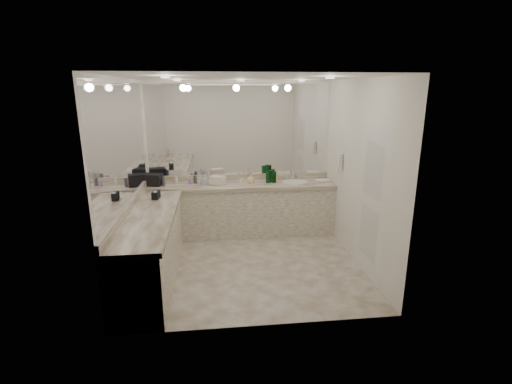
{
  "coord_description": "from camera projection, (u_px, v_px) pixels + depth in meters",
  "views": [
    {
      "loc": [
        -0.43,
        -4.93,
        2.44
      ],
      "look_at": [
        0.18,
        0.4,
        0.96
      ],
      "focal_mm": 26.0,
      "sensor_mm": 36.0,
      "label": 1
    }
  ],
  "objects": [
    {
      "name": "amenity_bottle_0",
      "position": [
        241.0,
        182.0,
        6.3
      ],
      "size": [
        0.05,
        0.05,
        0.07
      ],
      "primitive_type": "cylinder",
      "color": "white",
      "rests_on": "vanity_back_top"
    },
    {
      "name": "amenity_bottle_4",
      "position": [
        164.0,
        182.0,
        6.16
      ],
      "size": [
        0.05,
        0.05,
        0.15
      ],
      "primitive_type": "cylinder",
      "color": "#3F3F4C",
      "rests_on": "vanity_back_top"
    },
    {
      "name": "sink",
      "position": [
        295.0,
        182.0,
        6.43
      ],
      "size": [
        0.44,
        0.44,
        0.03
      ],
      "primitive_type": "cylinder",
      "color": "white",
      "rests_on": "vanity_back_top"
    },
    {
      "name": "black_toiletry_bag",
      "position": [
        152.0,
        180.0,
        6.19
      ],
      "size": [
        0.37,
        0.29,
        0.19
      ],
      "primitive_type": "cube",
      "rotation": [
        0.0,
        0.0,
        -0.26
      ],
      "color": "black",
      "rests_on": "vanity_back_top"
    },
    {
      "name": "mirror_back",
      "position": [
        239.0,
        130.0,
        6.37
      ],
      "size": [
        3.12,
        0.01,
        1.55
      ],
      "primitive_type": "cube",
      "color": "white",
      "rests_on": "wall_back"
    },
    {
      "name": "vanity_left_base",
      "position": [
        151.0,
        249.0,
        4.88
      ],
      "size": [
        0.6,
        2.4,
        0.84
      ],
      "primitive_type": "cube",
      "color": "silver",
      "rests_on": "floor"
    },
    {
      "name": "amenity_bottle_6",
      "position": [
        252.0,
        180.0,
        6.4
      ],
      "size": [
        0.06,
        0.06,
        0.07
      ],
      "primitive_type": "cylinder",
      "color": "#9966B2",
      "rests_on": "vanity_back_top"
    },
    {
      "name": "door",
      "position": [
        371.0,
        201.0,
        4.83
      ],
      "size": [
        0.02,
        0.82,
        2.1
      ],
      "primitive_type": "cube",
      "color": "white",
      "rests_on": "wall_right"
    },
    {
      "name": "amenity_bottle_1",
      "position": [
        276.0,
        179.0,
        6.51
      ],
      "size": [
        0.05,
        0.05,
        0.08
      ],
      "primitive_type": "cylinder",
      "color": "#F2D84C",
      "rests_on": "vanity_back_top"
    },
    {
      "name": "green_bottle_1",
      "position": [
        268.0,
        178.0,
        6.36
      ],
      "size": [
        0.07,
        0.07,
        0.19
      ],
      "primitive_type": "cylinder",
      "color": "#0D5120",
      "rests_on": "vanity_back_top"
    },
    {
      "name": "soap_bottle_c",
      "position": [
        251.0,
        178.0,
        6.37
      ],
      "size": [
        0.14,
        0.14,
        0.15
      ],
      "primitive_type": "imported",
      "rotation": [
        0.0,
        0.0,
        0.17
      ],
      "color": "#E5C882",
      "rests_on": "vanity_back_top"
    },
    {
      "name": "ceiling",
      "position": [
        246.0,
        77.0,
        4.73
      ],
      "size": [
        3.2,
        3.2,
        0.0
      ],
      "primitive_type": "plane",
      "color": "white",
      "rests_on": "floor"
    },
    {
      "name": "vanity_back_base",
      "position": [
        241.0,
        210.0,
        6.45
      ],
      "size": [
        3.2,
        0.6,
        0.84
      ],
      "primitive_type": "cube",
      "color": "silver",
      "rests_on": "floor"
    },
    {
      "name": "wall_phone",
      "position": [
        340.0,
        161.0,
        5.9
      ],
      "size": [
        0.06,
        0.1,
        0.24
      ],
      "primitive_type": "cube",
      "color": "white",
      "rests_on": "wall_right"
    },
    {
      "name": "black_bag_spill",
      "position": [
        156.0,
        195.0,
        5.44
      ],
      "size": [
        0.11,
        0.2,
        0.11
      ],
      "primitive_type": "cube",
      "rotation": [
        0.0,
        0.0,
        -0.1
      ],
      "color": "black",
      "rests_on": "vanity_left_top"
    },
    {
      "name": "green_bottle_2",
      "position": [
        271.0,
        176.0,
        6.4
      ],
      "size": [
        0.07,
        0.07,
        0.21
      ],
      "primitive_type": "cylinder",
      "color": "#0D5120",
      "rests_on": "vanity_back_top"
    },
    {
      "name": "wall_left",
      "position": [
        126.0,
        180.0,
        4.9
      ],
      "size": [
        0.02,
        3.0,
        2.6
      ],
      "primitive_type": "cube",
      "color": "silver",
      "rests_on": "floor"
    },
    {
      "name": "wall_back",
      "position": [
        239.0,
        157.0,
        6.51
      ],
      "size": [
        3.2,
        0.02,
        2.6
      ],
      "primitive_type": "cube",
      "color": "silver",
      "rests_on": "floor"
    },
    {
      "name": "faucet",
      "position": [
        293.0,
        175.0,
        6.61
      ],
      "size": [
        0.24,
        0.16,
        0.14
      ],
      "primitive_type": "cube",
      "color": "silver",
      "rests_on": "vanity_back_top"
    },
    {
      "name": "amenity_bottle_3",
      "position": [
        177.0,
        180.0,
        6.34
      ],
      "size": [
        0.04,
        0.04,
        0.11
      ],
      "primitive_type": "cylinder",
      "color": "white",
      "rests_on": "vanity_back_top"
    },
    {
      "name": "wall_right",
      "position": [
        359.0,
        174.0,
        5.25
      ],
      "size": [
        0.02,
        3.0,
        2.6
      ],
      "primitive_type": "cube",
      "color": "silver",
      "rests_on": "floor"
    },
    {
      "name": "vanity_left_top",
      "position": [
        149.0,
        217.0,
        4.76
      ],
      "size": [
        0.64,
        2.42,
        0.06
      ],
      "primitive_type": "cube",
      "color": "beige",
      "rests_on": "vanity_left_base"
    },
    {
      "name": "green_bottle_0",
      "position": [
        274.0,
        177.0,
        6.36
      ],
      "size": [
        0.07,
        0.07,
        0.2
      ],
      "primitive_type": "cylinder",
      "color": "#0D5120",
      "rests_on": "vanity_back_top"
    },
    {
      "name": "soap_bottle_a",
      "position": [
        200.0,
        179.0,
        6.24
      ],
      "size": [
        0.07,
        0.07,
        0.19
      ],
      "primitive_type": "imported",
      "rotation": [
        0.0,
        0.0,
        0.03
      ],
      "color": "beige",
      "rests_on": "vanity_back_top"
    },
    {
      "name": "lotion_left",
      "position": [
        155.0,
        196.0,
        5.38
      ],
      "size": [
        0.05,
        0.05,
        0.13
      ],
      "primitive_type": "cylinder",
      "color": "white",
      "rests_on": "vanity_left_top"
    },
    {
      "name": "floor",
      "position": [
        247.0,
        263.0,
        5.42
      ],
      "size": [
        3.2,
        3.2,
        0.0
      ],
      "primitive_type": "plane",
      "color": "beige",
      "rests_on": "ground"
    },
    {
      "name": "backsplash_back",
      "position": [
        239.0,
        177.0,
        6.58
      ],
      "size": [
        3.2,
        0.04,
        0.1
      ],
      "primitive_type": "cube",
      "color": "beige",
      "rests_on": "vanity_back_top"
    },
    {
      "name": "green_bottle_3",
      "position": [
        273.0,
        175.0,
        6.46
      ],
      "size": [
        0.07,
        0.07,
        0.22
      ],
      "primitive_type": "cylinder",
      "color": "#0D5120",
      "rests_on": "vanity_back_top"
    },
    {
      "name": "amenity_bottle_5",
      "position": [
        195.0,
        179.0,
        6.35
      ],
      "size": [
        0.06,
        0.06,
        0.13
      ],
      "primitive_type": "cylinder",
      "color": "#3F3F4C",
      "rests_on": "vanity_back_top"
    },
    {
      "name": "mirror_left",
      "position": [
        124.0,
        144.0,
        4.77
      ],
      "size": [
        0.01,
        2.92,
        1.55
      ],
      "primitive_type": "cube",
      "color": "white",
      "rests_on": "wall_left"
    },
    {
      "name": "cream_cosmetic_case",
      "position": [
        217.0,
        181.0,
        6.24
      ],
      "size": [
        0.27,
        0.23,
        0.14
      ],
      "primitive_type": "cube",
      "rotation": [
        0.0,
        0.0,
        -0.39
      ],
      "color": "silver",
      "rests_on": "vanity_back_top"
    },
    {
      "name": "soap_bottle_b",
      "position": [
        205.0,
        180.0,
        6.24
      ],
      "size": [
        0.09,
        0.09,
        0.17
      ],
      "primitive_type": "imported",
      "rotation": [
        0.0,
        0.0,
        -0.27
      ],
      "color": "silver",
      "rests_on": "vanity_back_top"
    },
    {
      "name": "backsplash_left",
      "position": [
        130.0,
        205.0,
        4.99
      ],
      "size": [
        0.04,
        3.0,
        0.1
      ],
      "primitive_type": "cube",
      "color": "beige",
      "rests_on": "vanity_left_top"
    },
    {
      "name": "vanity_back_top",
      "position": [
        241.0,
        185.0,
        6.33
      ],
      "size": [
        3.2,
        0.64,
        0.06
      ],
      "primitive_type": "cube",
      "color": "beige",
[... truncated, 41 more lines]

